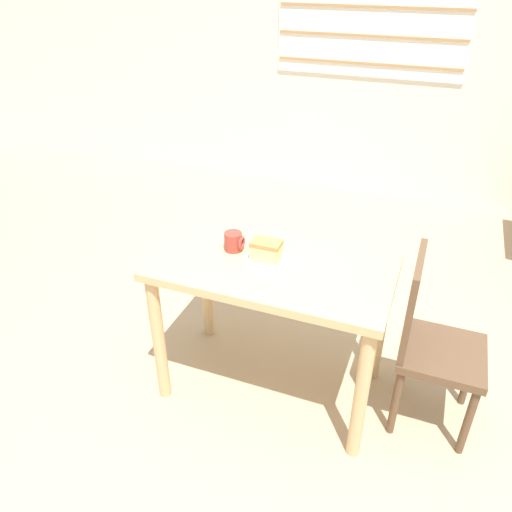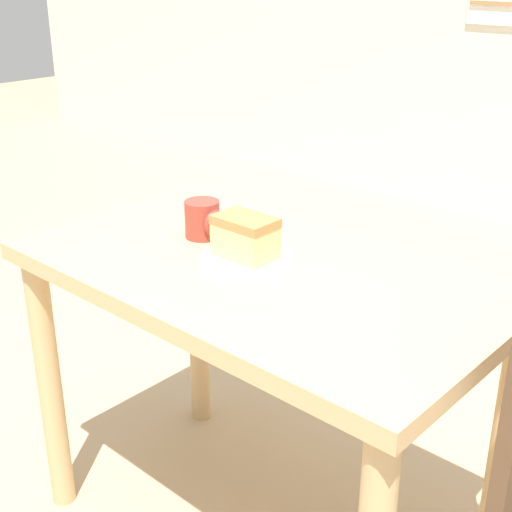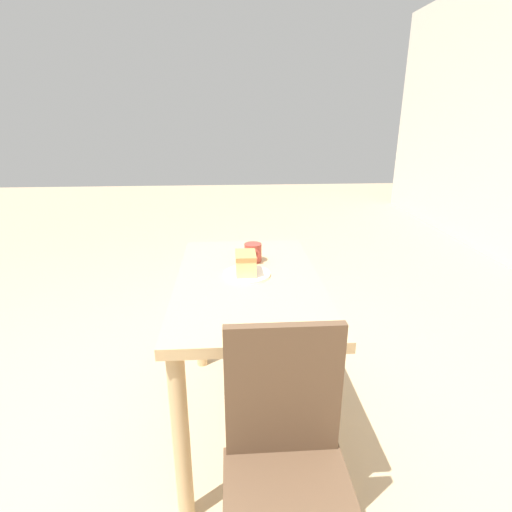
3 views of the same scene
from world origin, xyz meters
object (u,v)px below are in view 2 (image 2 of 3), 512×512
cake_slice (245,237)px  coffee_mug (203,219)px  plate (247,259)px  dining_table_near (260,317)px

cake_slice → coffee_mug: cake_slice is taller
plate → cake_slice: bearing=-97.4°
plate → cake_slice: 0.05m
cake_slice → plate: bearing=82.6°
dining_table_near → coffee_mug: coffee_mug is taller
coffee_mug → plate: bearing=-12.4°
dining_table_near → cake_slice: bearing=-165.0°
dining_table_near → plate: 0.14m
cake_slice → coffee_mug: (-0.17, 0.04, -0.01)m
dining_table_near → plate: plate is taller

